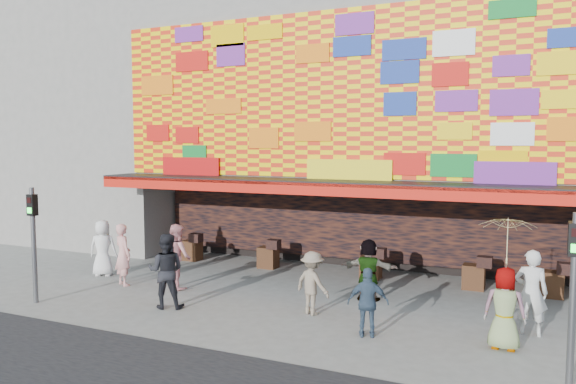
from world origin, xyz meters
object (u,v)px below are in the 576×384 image
at_px(ped_d, 312,283).
at_px(ped_e, 368,303).
at_px(ped_g, 505,308).
at_px(ped_c, 166,271).
at_px(signal_left, 33,232).
at_px(ped_b, 123,254).
at_px(ped_h, 531,292).
at_px(ped_f, 368,270).
at_px(ped_a, 103,248).
at_px(signal_right, 574,281).
at_px(ped_i, 177,256).
at_px(parasol, 507,242).

distance_m(ped_d, ped_e, 1.94).
bearing_deg(ped_g, ped_c, 4.77).
relative_size(signal_left, ped_b, 1.66).
xyz_separation_m(signal_left, ped_h, (11.74, 2.64, -0.93)).
bearing_deg(ped_f, ped_a, -1.35).
bearing_deg(signal_left, ped_g, 7.57).
xyz_separation_m(ped_e, ped_f, (-0.79, 2.72, 0.07)).
height_order(signal_right, ped_b, signal_right).
height_order(ped_b, ped_i, ped_i).
height_order(ped_b, ped_e, ped_b).
relative_size(ped_c, ped_h, 1.01).
relative_size(signal_left, signal_right, 1.00).
xyz_separation_m(signal_left, ped_e, (8.58, 1.07, -1.11)).
distance_m(ped_d, ped_g, 4.40).
height_order(ped_a, ped_i, ped_i).
height_order(ped_e, ped_g, ped_g).
bearing_deg(signal_right, ped_a, 166.82).
bearing_deg(signal_left, ped_b, 69.94).
bearing_deg(ped_b, ped_h, -154.44).
distance_m(ped_i, parasol, 8.97).
bearing_deg(ped_e, ped_f, -91.34).
bearing_deg(parasol, ped_e, -170.94).
xyz_separation_m(ped_d, ped_f, (0.88, 1.74, 0.05)).
bearing_deg(parasol, ped_b, 175.30).
distance_m(signal_left, ped_e, 8.72).
relative_size(ped_c, parasol, 0.98).
height_order(signal_right, ped_e, signal_right).
bearing_deg(signal_right, ped_h, 104.15).
relative_size(ped_c, ped_f, 1.16).
bearing_deg(ped_d, signal_right, -178.79).
xyz_separation_m(ped_e, ped_g, (2.70, 0.43, 0.09)).
height_order(ped_f, ped_i, ped_i).
distance_m(ped_c, parasol, 8.02).
bearing_deg(ped_c, ped_a, -49.52).
xyz_separation_m(ped_c, ped_i, (-0.88, 1.71, -0.02)).
xyz_separation_m(ped_h, ped_i, (-9.26, 0.10, -0.01)).
xyz_separation_m(ped_c, parasol, (7.91, 0.47, 1.25)).
relative_size(signal_left, parasol, 1.55).
bearing_deg(ped_d, signal_left, 38.23).
height_order(signal_right, ped_f, signal_right).
bearing_deg(ped_d, ped_g, -165.52).
height_order(ped_a, parasol, parasol).
relative_size(ped_g, ped_i, 0.91).
height_order(ped_f, parasol, parasol).
relative_size(ped_d, parasol, 0.79).
xyz_separation_m(ped_d, ped_h, (4.83, 0.59, 0.17)).
height_order(ped_a, ped_e, ped_a).
distance_m(ped_a, ped_h, 12.25).
xyz_separation_m(signal_left, ped_d, (6.91, 2.05, -1.09)).
xyz_separation_m(ped_c, ped_d, (3.54, 1.02, -0.18)).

